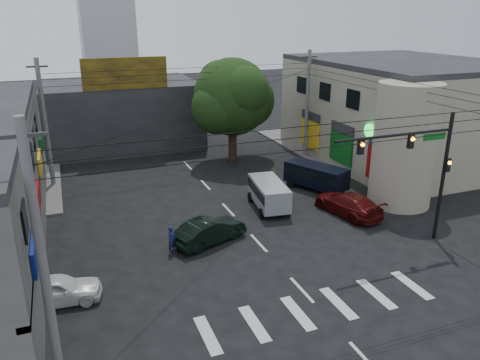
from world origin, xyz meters
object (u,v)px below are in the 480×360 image
street_tree (232,97)px  utility_pole_near_left (41,257)px  navy_van (316,178)px  traffic_officer (172,240)px  traffic_gantry (421,160)px  silver_minivan (269,195)px  dark_sedan (209,231)px  utility_pole_far_left (45,124)px  white_compact (56,290)px  utility_pole_far_right (307,105)px  maroon_sedan (348,204)px

street_tree → utility_pole_near_left: bearing=-124.0°
street_tree → navy_van: bearing=-70.3°
traffic_officer → traffic_gantry: bearing=-52.0°
utility_pole_near_left → traffic_officer: utility_pole_near_left is taller
silver_minivan → dark_sedan: bearing=130.6°
utility_pole_far_left → traffic_officer: (5.77, -13.41, -3.81)m
utility_pole_far_left → white_compact: size_ratio=2.31×
utility_pole_far_right → traffic_officer: bearing=-138.6°
dark_sedan → maroon_sedan: maroon_sedan is taller
utility_pole_near_left → utility_pole_far_right: (21.00, 20.50, 0.00)m
utility_pole_far_right → white_compact: utility_pole_far_right is taller
street_tree → white_compact: size_ratio=2.18×
maroon_sedan → utility_pole_near_left: bearing=14.4°
dark_sedan → utility_pole_near_left: bearing=112.7°
street_tree → navy_van: street_tree is taller
traffic_gantry → white_compact: bearing=176.9°
utility_pole_near_left → white_compact: utility_pole_near_left is taller
traffic_gantry → utility_pole_far_left: (-18.32, 17.00, -0.23)m
utility_pole_near_left → dark_sedan: utility_pole_near_left is taller
maroon_sedan → navy_van: bearing=-104.8°
utility_pole_far_right → maroon_sedan: size_ratio=1.79×
white_compact → traffic_officer: size_ratio=2.53×
utility_pole_near_left → silver_minivan: bearing=39.7°
street_tree → white_compact: bearing=-130.4°
utility_pole_far_right → dark_sedan: size_ratio=2.04×
utility_pole_far_right → traffic_officer: size_ratio=5.83×
traffic_gantry → maroon_sedan: bearing=102.1°
dark_sedan → silver_minivan: bearing=-78.1°
traffic_gantry → silver_minivan: size_ratio=1.65×
utility_pole_far_left → white_compact: 16.49m
street_tree → utility_pole_far_right: utility_pole_far_right is taller
utility_pole_far_left → utility_pole_near_left: bearing=-90.0°
traffic_gantry → utility_pole_far_right: bearing=81.1°
dark_sedan → silver_minivan: (5.06, 3.24, 0.19)m
utility_pole_far_right → maroon_sedan: 13.45m
utility_pole_far_left → silver_minivan: size_ratio=2.11×
street_tree → utility_pole_far_right: 6.63m
traffic_gantry → silver_minivan: bearing=125.7°
dark_sedan → maroon_sedan: 9.34m
street_tree → maroon_sedan: (2.82, -13.34, -4.77)m
white_compact → utility_pole_far_left: bearing=5.7°
street_tree → traffic_gantry: size_ratio=1.21×
utility_pole_far_left → dark_sedan: size_ratio=2.04×
utility_pole_far_left → utility_pole_far_right: 21.00m
navy_van → maroon_sedan: bearing=151.1°
traffic_gantry → utility_pole_far_right: utility_pole_far_right is taller
maroon_sedan → navy_van: (0.32, 4.58, 0.21)m
navy_van → white_compact: bearing=90.1°
white_compact → traffic_officer: traffic_officer is taller
utility_pole_far_left → navy_van: size_ratio=1.89×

